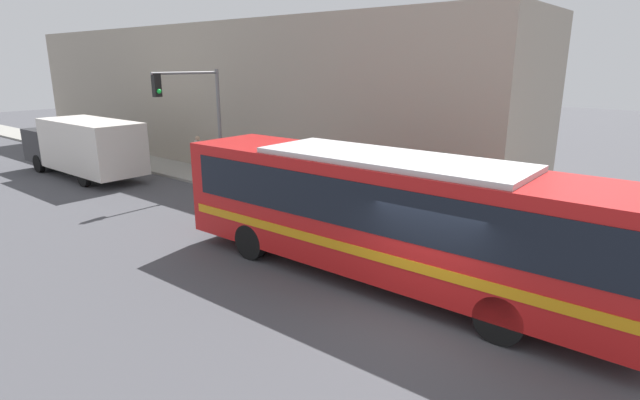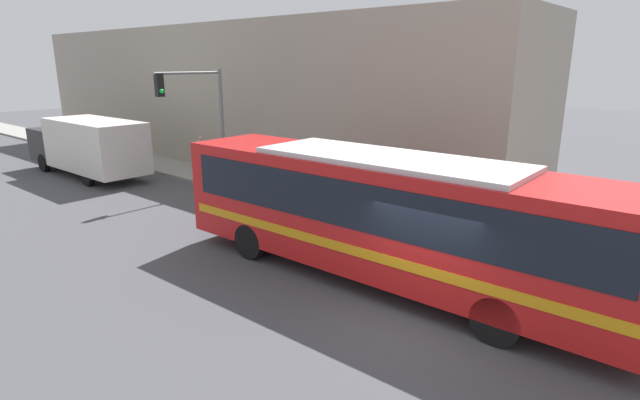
% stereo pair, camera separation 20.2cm
% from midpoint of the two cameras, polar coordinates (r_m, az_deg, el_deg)
% --- Properties ---
extents(ground_plane, '(120.00, 120.00, 0.00)m').
position_cam_midpoint_polar(ground_plane, '(11.46, 11.88, -13.22)').
color(ground_plane, '#47474C').
extents(sidewalk, '(2.48, 70.00, 0.12)m').
position_cam_midpoint_polar(sidewalk, '(29.19, -18.33, 4.04)').
color(sidewalk, gray).
rests_on(sidewalk, ground_plane).
extents(building_facade, '(6.00, 33.00, 7.36)m').
position_cam_midpoint_polar(building_facade, '(29.19, -9.07, 11.79)').
color(building_facade, '#9E9384').
rests_on(building_facade, ground_plane).
extents(city_bus, '(2.77, 12.20, 3.26)m').
position_cam_midpoint_polar(city_bus, '(12.49, 7.95, -1.17)').
color(city_bus, red).
rests_on(city_bus, ground_plane).
extents(delivery_truck, '(2.41, 8.26, 2.81)m').
position_cam_midpoint_polar(delivery_truck, '(26.98, -24.86, 5.73)').
color(delivery_truck, silver).
rests_on(delivery_truck, ground_plane).
extents(fire_hydrant, '(0.26, 0.35, 0.76)m').
position_cam_midpoint_polar(fire_hydrant, '(16.69, 11.86, -2.09)').
color(fire_hydrant, '#999999').
rests_on(fire_hydrant, sidewalk).
extents(traffic_light_pole, '(3.28, 0.35, 5.05)m').
position_cam_midpoint_polar(traffic_light_pole, '(22.15, -13.33, 10.30)').
color(traffic_light_pole, slate).
rests_on(traffic_light_pole, sidewalk).
extents(parking_meter, '(0.14, 0.14, 1.35)m').
position_cam_midpoint_polar(parking_meter, '(20.68, -5.23, 3.09)').
color(parking_meter, slate).
rests_on(parking_meter, sidewalk).
extents(pedestrian_near_corner, '(0.34, 0.34, 1.80)m').
position_cam_midpoint_polar(pedestrian_near_corner, '(25.85, -13.15, 5.25)').
color(pedestrian_near_corner, '#47382D').
rests_on(pedestrian_near_corner, sidewalk).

